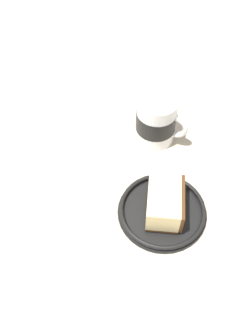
{
  "coord_description": "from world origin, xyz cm",
  "views": [
    {
      "loc": [
        -27.06,
        30.89,
        56.35
      ],
      "look_at": [
        1.44,
        2.43,
        3.0
      ],
      "focal_mm": 37.52,
      "sensor_mm": 36.0,
      "label": 1
    }
  ],
  "objects_px": {
    "tea_mug": "(157,120)",
    "teaspoon": "(56,196)",
    "small_plate": "(162,210)",
    "cake_slice": "(165,203)"
  },
  "relations": [
    {
      "from": "tea_mug",
      "to": "teaspoon",
      "type": "height_order",
      "value": "tea_mug"
    },
    {
      "from": "tea_mug",
      "to": "small_plate",
      "type": "bearing_deg",
      "value": 136.11
    },
    {
      "from": "small_plate",
      "to": "cake_slice",
      "type": "xyz_separation_m",
      "value": [
        -0.0,
        -0.0,
        0.03
      ]
    },
    {
      "from": "small_plate",
      "to": "cake_slice",
      "type": "relative_size",
      "value": 1.49
    },
    {
      "from": "cake_slice",
      "to": "tea_mug",
      "type": "xyz_separation_m",
      "value": [
        0.14,
        -0.13,
        0.02
      ]
    },
    {
      "from": "tea_mug",
      "to": "teaspoon",
      "type": "bearing_deg",
      "value": 83.13
    },
    {
      "from": "cake_slice",
      "to": "small_plate",
      "type": "bearing_deg",
      "value": 39.42
    },
    {
      "from": "small_plate",
      "to": "tea_mug",
      "type": "distance_m",
      "value": 0.19
    },
    {
      "from": "tea_mug",
      "to": "teaspoon",
      "type": "distance_m",
      "value": 0.25
    },
    {
      "from": "cake_slice",
      "to": "tea_mug",
      "type": "bearing_deg",
      "value": -43.07
    }
  ]
}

